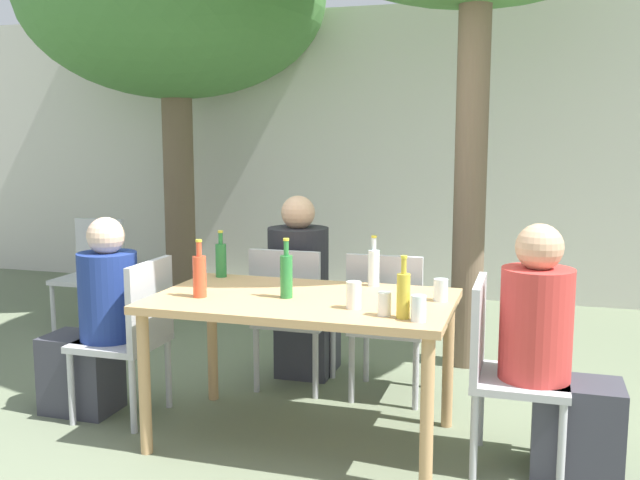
{
  "coord_description": "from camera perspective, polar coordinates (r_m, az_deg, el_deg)",
  "views": [
    {
      "loc": [
        1.11,
        -3.35,
        1.56
      ],
      "look_at": [
        0.0,
        0.3,
        1.01
      ],
      "focal_mm": 40.0,
      "sensor_mm": 36.0,
      "label": 1
    }
  ],
  "objects": [
    {
      "name": "person_seated_2",
      "position": [
        4.59,
        -1.41,
        -4.52
      ],
      "size": [
        0.38,
        0.59,
        1.2
      ],
      "rotation": [
        0.0,
        0.0,
        3.14
      ],
      "color": "#383842",
      "rests_on": "ground_plane"
    },
    {
      "name": "ground_plane",
      "position": [
        3.86,
        -1.34,
        -15.6
      ],
      "size": [
        30.0,
        30.0,
        0.0
      ],
      "primitive_type": "plane",
      "color": "#667056"
    },
    {
      "name": "patio_chair_4",
      "position": [
        6.07,
        -17.7,
        -2.14
      ],
      "size": [
        0.44,
        0.44,
        0.89
      ],
      "color": "#B2B2B7",
      "rests_on": "ground_plane"
    },
    {
      "name": "patio_chair_3",
      "position": [
        4.24,
        5.42,
        -6.2
      ],
      "size": [
        0.44,
        0.44,
        0.89
      ],
      "rotation": [
        0.0,
        0.0,
        3.14
      ],
      "color": "#B2B2B7",
      "rests_on": "ground_plane"
    },
    {
      "name": "person_seated_0",
      "position": [
        4.22,
        -17.53,
        -6.72
      ],
      "size": [
        0.56,
        0.32,
        1.13
      ],
      "rotation": [
        0.0,
        0.0,
        -1.57
      ],
      "color": "#383842",
      "rests_on": "ground_plane"
    },
    {
      "name": "green_bottle_1",
      "position": [
        4.15,
        -7.93,
        -1.52
      ],
      "size": [
        0.06,
        0.06,
        0.27
      ],
      "color": "#287A38",
      "rests_on": "dining_table_front"
    },
    {
      "name": "tree_far",
      "position": [
        7.23,
        -11.62,
        18.29
      ],
      "size": [
        2.89,
        2.89,
        3.8
      ],
      "color": "brown",
      "rests_on": "ground_plane"
    },
    {
      "name": "drinking_glass_1",
      "position": [
        3.17,
        7.89,
        -5.44
      ],
      "size": [
        0.07,
        0.07,
        0.12
      ],
      "color": "silver",
      "rests_on": "dining_table_front"
    },
    {
      "name": "cafe_building_wall",
      "position": [
        7.01,
        7.85,
        6.9
      ],
      "size": [
        10.0,
        0.08,
        2.8
      ],
      "color": "beige",
      "rests_on": "ground_plane"
    },
    {
      "name": "patio_chair_2",
      "position": [
        4.39,
        -2.35,
        -5.65
      ],
      "size": [
        0.44,
        0.44,
        0.89
      ],
      "rotation": [
        0.0,
        0.0,
        3.14
      ],
      "color": "#B2B2B7",
      "rests_on": "ground_plane"
    },
    {
      "name": "water_bottle_3",
      "position": [
        3.87,
        4.32,
        -2.12
      ],
      "size": [
        0.06,
        0.06,
        0.28
      ],
      "color": "silver",
      "rests_on": "dining_table_front"
    },
    {
      "name": "person_seated_1",
      "position": [
        3.51,
        18.23,
        -9.37
      ],
      "size": [
        0.57,
        0.33,
        1.17
      ],
      "rotation": [
        0.0,
        0.0,
        1.57
      ],
      "color": "#383842",
      "rests_on": "ground_plane"
    },
    {
      "name": "drinking_glass_3",
      "position": [
        3.57,
        9.64,
        -3.96
      ],
      "size": [
        0.07,
        0.07,
        0.11
      ],
      "color": "silver",
      "rests_on": "dining_table_front"
    },
    {
      "name": "patio_chair_1",
      "position": [
        3.51,
        14.32,
        -9.5
      ],
      "size": [
        0.44,
        0.44,
        0.89
      ],
      "rotation": [
        0.0,
        0.0,
        1.57
      ],
      "color": "#B2B2B7",
      "rests_on": "ground_plane"
    },
    {
      "name": "drinking_glass_2",
      "position": [
        3.37,
        2.72,
        -4.42
      ],
      "size": [
        0.07,
        0.07,
        0.13
      ],
      "color": "silver",
      "rests_on": "dining_table_front"
    },
    {
      "name": "patio_chair_0",
      "position": [
        4.09,
        -14.72,
        -6.99
      ],
      "size": [
        0.44,
        0.44,
        0.89
      ],
      "rotation": [
        0.0,
        0.0,
        -1.57
      ],
      "color": "#B2B2B7",
      "rests_on": "ground_plane"
    },
    {
      "name": "oil_cruet_0",
      "position": [
        3.2,
        6.69,
        -4.32
      ],
      "size": [
        0.06,
        0.06,
        0.28
      ],
      "color": "gold",
      "rests_on": "dining_table_front"
    },
    {
      "name": "dining_table_front",
      "position": [
        3.64,
        -1.38,
        -5.83
      ],
      "size": [
        1.51,
        0.89,
        0.76
      ],
      "color": "tan",
      "rests_on": "ground_plane"
    },
    {
      "name": "soda_bottle_2",
      "position": [
        3.64,
        -9.61,
        -2.77
      ],
      "size": [
        0.07,
        0.07,
        0.29
      ],
      "color": "#DB4C2D",
      "rests_on": "dining_table_front"
    },
    {
      "name": "green_bottle_4",
      "position": [
        3.58,
        -2.71,
        -2.8
      ],
      "size": [
        0.06,
        0.06,
        0.3
      ],
      "color": "#287A38",
      "rests_on": "dining_table_front"
    },
    {
      "name": "drinking_glass_0",
      "position": [
        3.25,
        5.17,
        -5.12
      ],
      "size": [
        0.06,
        0.06,
        0.11
      ],
      "color": "silver",
      "rests_on": "dining_table_front"
    }
  ]
}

